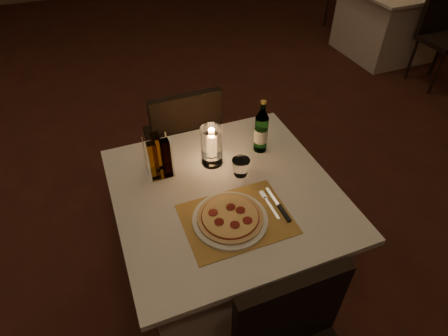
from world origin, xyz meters
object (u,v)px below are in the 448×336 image
object	(u,v)px
water_bottle	(261,131)
neighbor_table_right	(389,21)
hurricane_candle	(212,143)
plate	(230,219)
pizza	(230,217)
tumbler	(241,167)
main_table	(225,239)
chair_far	(184,137)

from	to	relation	value
water_bottle	neighbor_table_right	distance (m)	3.31
water_bottle	hurricane_candle	world-z (taller)	water_bottle
water_bottle	neighbor_table_right	world-z (taller)	water_bottle
water_bottle	plate	bearing A→B (deg)	-129.47
pizza	neighbor_table_right	xyz separation A→B (m)	(2.93, 2.39, -0.39)
pizza	water_bottle	xyz separation A→B (m)	(0.33, 0.40, 0.09)
water_bottle	hurricane_candle	bearing A→B (deg)	-177.93
pizza	plate	bearing A→B (deg)	101.27
pizza	tumbler	world-z (taller)	tumbler
main_table	chair_far	bearing A→B (deg)	90.00
main_table	hurricane_candle	bearing A→B (deg)	87.38
tumbler	neighbor_table_right	xyz separation A→B (m)	(2.77, 2.13, -0.41)
main_table	pizza	bearing A→B (deg)	-105.50
plate	water_bottle	distance (m)	0.52
chair_far	pizza	world-z (taller)	chair_far
hurricane_candle	pizza	bearing A→B (deg)	-98.73
plate	hurricane_candle	xyz separation A→B (m)	(0.06, 0.39, 0.11)
plate	chair_far	bearing A→B (deg)	86.80
chair_far	hurricane_candle	size ratio (longest dim) A/B	4.35
plate	neighbor_table_right	world-z (taller)	plate
hurricane_candle	neighbor_table_right	distance (m)	3.53
hurricane_candle	water_bottle	bearing A→B (deg)	2.07
main_table	pizza	size ratio (longest dim) A/B	3.57
chair_far	neighbor_table_right	world-z (taller)	chair_far
chair_far	tumbler	world-z (taller)	chair_far
main_table	plate	size ratio (longest dim) A/B	3.12
plate	water_bottle	bearing A→B (deg)	50.53
main_table	plate	bearing A→B (deg)	-105.52
plate	tumbler	size ratio (longest dim) A/B	3.70
main_table	tumbler	distance (m)	0.43
plate	water_bottle	xyz separation A→B (m)	(0.33, 0.40, 0.11)
plate	pizza	bearing A→B (deg)	-78.73
tumbler	plate	bearing A→B (deg)	-121.56
main_table	water_bottle	bearing A→B (deg)	38.05
chair_far	pizza	bearing A→B (deg)	-93.20
hurricane_candle	neighbor_table_right	bearing A→B (deg)	34.90
pizza	water_bottle	world-z (taller)	water_bottle
tumbler	hurricane_candle	size ratio (longest dim) A/B	0.42
neighbor_table_right	pizza	bearing A→B (deg)	-140.80
pizza	neighbor_table_right	bearing A→B (deg)	39.20
tumbler	neighbor_table_right	bearing A→B (deg)	37.57
main_table	water_bottle	size ratio (longest dim) A/B	3.46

